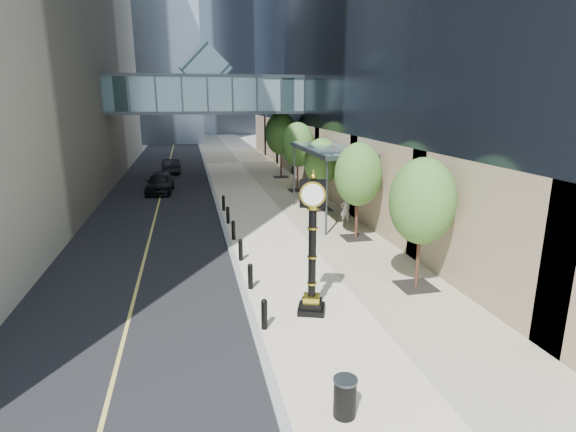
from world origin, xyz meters
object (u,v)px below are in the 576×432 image
object	(u,v)px
car_near	(160,182)
street_clock	(312,254)
trash_bin	(345,398)
pedestrian	(345,210)
car_far	(171,166)

from	to	relation	value
car_near	street_clock	bearing A→B (deg)	-70.59
car_near	trash_bin	bearing A→B (deg)	-74.66
trash_bin	pedestrian	bearing A→B (deg)	70.46
pedestrian	car_far	world-z (taller)	pedestrian
street_clock	pedestrian	world-z (taller)	street_clock
street_clock	trash_bin	distance (m)	5.49
pedestrian	car_near	distance (m)	16.30
trash_bin	car_far	size ratio (longest dim) A/B	0.21
pedestrian	car_near	world-z (taller)	pedestrian
trash_bin	pedestrian	size ratio (longest dim) A/B	0.53
trash_bin	car_far	distance (m)	37.83
street_clock	car_far	world-z (taller)	street_clock
trash_bin	street_clock	bearing A→B (deg)	82.91
car_far	street_clock	bearing A→B (deg)	92.00
street_clock	pedestrian	size ratio (longest dim) A/B	2.83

